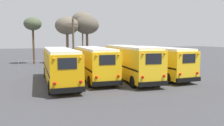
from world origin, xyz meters
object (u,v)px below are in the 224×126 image
object	(u,v)px
school_bus_3	(156,61)
school_bus_2	(130,61)
utility_pole	(73,41)
school_bus_1	(94,62)
bare_tree_2	(87,25)
school_bus_0	(59,65)
bare_tree_1	(82,20)
bare_tree_0	(67,26)
bare_tree_3	(33,25)

from	to	relation	value
school_bus_3	school_bus_2	bearing A→B (deg)	-168.65
school_bus_2	utility_pole	bearing A→B (deg)	104.54
school_bus_1	bare_tree_2	world-z (taller)	bare_tree_2
school_bus_1	school_bus_3	world-z (taller)	school_bus_1
school_bus_0	bare_tree_1	world-z (taller)	bare_tree_1
school_bus_0	bare_tree_2	distance (m)	18.22
bare_tree_0	bare_tree_2	size ratio (longest dim) A/B	0.96
bare_tree_3	bare_tree_1	bearing A→B (deg)	26.81
bare_tree_1	school_bus_3	bearing A→B (deg)	-79.83
school_bus_0	bare_tree_3	distance (m)	17.90
bare_tree_0	bare_tree_1	distance (m)	6.56
bare_tree_2	bare_tree_3	bearing A→B (deg)	175.98
bare_tree_0	bare_tree_3	bearing A→B (deg)	170.42
utility_pole	bare_tree_3	size ratio (longest dim) A/B	0.96
school_bus_2	bare_tree_0	xyz separation A→B (m)	(-3.96, 16.37, 4.26)
school_bus_0	bare_tree_2	world-z (taller)	bare_tree_2
school_bus_1	school_bus_3	size ratio (longest dim) A/B	0.91
school_bus_3	bare_tree_2	world-z (taller)	bare_tree_2
utility_pole	bare_tree_2	distance (m)	5.06
school_bus_2	bare_tree_3	xyz separation A→B (m)	(-9.17, 17.25, 4.44)
school_bus_0	school_bus_2	distance (m)	6.74
utility_pole	bare_tree_0	bearing A→B (deg)	99.33
school_bus_0	bare_tree_0	world-z (taller)	bare_tree_0
school_bus_0	school_bus_1	xyz separation A→B (m)	(3.37, 0.88, 0.01)
school_bus_0	utility_pole	world-z (taller)	utility_pole
school_bus_1	school_bus_3	xyz separation A→B (m)	(6.74, -0.31, -0.01)
school_bus_1	bare_tree_3	distance (m)	17.85
bare_tree_1	bare_tree_3	bearing A→B (deg)	-153.19
school_bus_1	bare_tree_0	xyz separation A→B (m)	(-0.59, 15.39, 4.33)
school_bus_1	bare_tree_2	bearing A→B (deg)	80.11
utility_pole	bare_tree_2	bearing A→B (deg)	49.72
school_bus_2	school_bus_3	world-z (taller)	school_bus_2
bare_tree_0	bare_tree_2	bearing A→B (deg)	4.85
school_bus_2	bare_tree_2	world-z (taller)	bare_tree_2
school_bus_3	bare_tree_1	distance (m)	22.12
school_bus_1	bare_tree_3	world-z (taller)	bare_tree_3
bare_tree_0	bare_tree_3	world-z (taller)	bare_tree_0
school_bus_1	bare_tree_2	xyz separation A→B (m)	(2.73, 15.67, 4.53)
school_bus_1	school_bus_2	size ratio (longest dim) A/B	0.92
school_bus_2	bare_tree_0	bearing A→B (deg)	103.58
school_bus_3	school_bus_0	bearing A→B (deg)	-176.75
school_bus_1	school_bus_2	xyz separation A→B (m)	(3.37, -0.99, 0.08)
bare_tree_0	bare_tree_1	bearing A→B (deg)	56.19
school_bus_3	bare_tree_3	xyz separation A→B (m)	(-12.55, 16.58, 4.52)
utility_pole	bare_tree_3	bearing A→B (deg)	145.54
school_bus_0	utility_pole	xyz separation A→B (m)	(3.29, 13.23, 1.96)
bare_tree_0	bare_tree_3	xyz separation A→B (m)	(-5.22, 0.88, 0.18)
school_bus_0	bare_tree_3	world-z (taller)	bare_tree_3
school_bus_3	bare_tree_1	xyz separation A→B (m)	(-3.77, 21.01, 5.79)
bare_tree_0	school_bus_2	bearing A→B (deg)	-76.42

